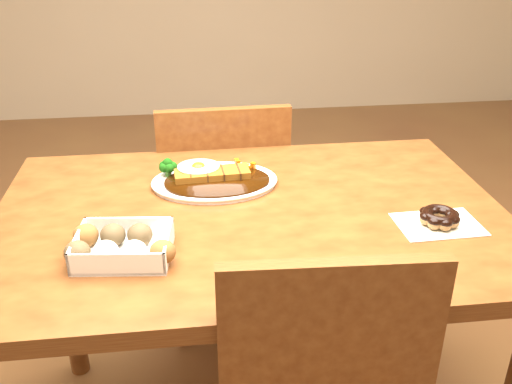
{
  "coord_description": "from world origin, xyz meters",
  "views": [
    {
      "loc": [
        -0.13,
        -1.17,
        1.39
      ],
      "look_at": [
        0.01,
        -0.02,
        0.81
      ],
      "focal_mm": 40.0,
      "sensor_mm": 36.0,
      "label": 1
    }
  ],
  "objects": [
    {
      "name": "katsu_curry_plate",
      "position": [
        -0.08,
        0.16,
        0.77
      ],
      "size": [
        0.32,
        0.23,
        0.06
      ],
      "rotation": [
        0.0,
        0.0,
        -0.0
      ],
      "color": "white",
      "rests_on": "table"
    },
    {
      "name": "pon_de_ring",
      "position": [
        0.41,
        -0.12,
        0.77
      ],
      "size": [
        0.19,
        0.14,
        0.04
      ],
      "rotation": [
        0.0,
        0.0,
        0.03
      ],
      "color": "silver",
      "rests_on": "table"
    },
    {
      "name": "donut_box",
      "position": [
        -0.28,
        -0.16,
        0.78
      ],
      "size": [
        0.22,
        0.17,
        0.05
      ],
      "rotation": [
        0.0,
        0.0,
        -0.11
      ],
      "color": "white",
      "rests_on": "table"
    },
    {
      "name": "chair_far",
      "position": [
        -0.04,
        0.53,
        0.48
      ],
      "size": [
        0.43,
        0.43,
        0.87
      ],
      "rotation": [
        0.0,
        0.0,
        3.17
      ],
      "color": "#552711",
      "rests_on": "ground"
    },
    {
      "name": "table",
      "position": [
        0.0,
        0.0,
        0.65
      ],
      "size": [
        1.2,
        0.8,
        0.75
      ],
      "color": "#552711",
      "rests_on": "ground"
    }
  ]
}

